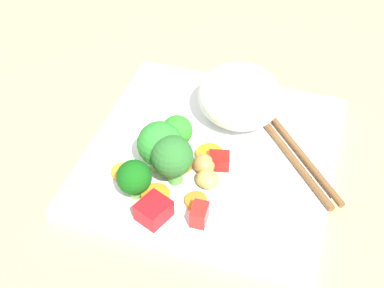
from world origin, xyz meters
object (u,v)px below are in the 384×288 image
(broccoli_floret_1, at_px, (160,145))
(carrot_slice_4, at_px, (123,172))
(chopstick_pair, at_px, (277,131))
(square_plate, at_px, (212,155))
(rice_mound, at_px, (240,96))

(broccoli_floret_1, distance_m, carrot_slice_4, 0.05)
(carrot_slice_4, bearing_deg, chopstick_pair, -51.46)
(broccoli_floret_1, xyz_separation_m, chopstick_pair, (0.09, -0.11, -0.03))
(carrot_slice_4, relative_size, chopstick_pair, 0.12)
(broccoli_floret_1, bearing_deg, square_plate, -48.33)
(square_plate, height_order, broccoli_floret_1, broccoli_floret_1)
(carrot_slice_4, bearing_deg, rice_mound, -36.58)
(square_plate, relative_size, carrot_slice_4, 11.17)
(square_plate, distance_m, rice_mound, 0.08)
(square_plate, height_order, chopstick_pair, chopstick_pair)
(rice_mound, distance_m, chopstick_pair, 0.06)
(square_plate, bearing_deg, carrot_slice_4, 128.76)
(broccoli_floret_1, bearing_deg, carrot_slice_4, 124.50)
(rice_mound, bearing_deg, square_plate, 168.01)
(rice_mound, relative_size, chopstick_pair, 0.50)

